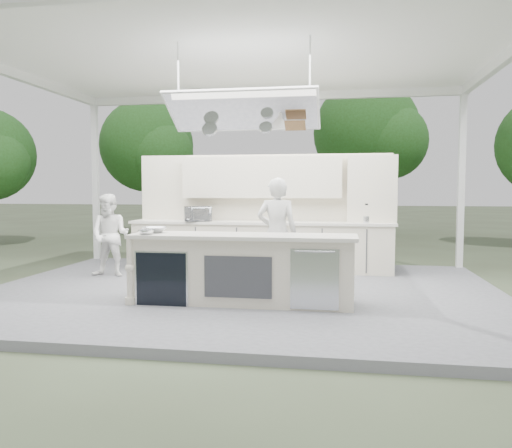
% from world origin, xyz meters
% --- Properties ---
extents(ground, '(90.00, 90.00, 0.00)m').
position_xyz_m(ground, '(0.00, 0.00, 0.00)').
color(ground, '#4B5A3E').
rests_on(ground, ground).
extents(stage_deck, '(8.00, 6.00, 0.12)m').
position_xyz_m(stage_deck, '(0.00, 0.00, 0.06)').
color(stage_deck, slate).
rests_on(stage_deck, ground).
extents(tent, '(8.20, 6.20, 3.86)m').
position_xyz_m(tent, '(0.00, -0.01, 3.71)').
color(tent, white).
rests_on(tent, ground).
extents(demo_island, '(3.10, 0.79, 0.95)m').
position_xyz_m(demo_island, '(0.18, -0.91, 0.60)').
color(demo_island, beige).
rests_on(demo_island, stage_deck).
extents(back_counter, '(5.08, 0.72, 0.95)m').
position_xyz_m(back_counter, '(0.00, 1.90, 0.60)').
color(back_counter, beige).
rests_on(back_counter, stage_deck).
extents(back_wall_unit, '(5.05, 0.48, 2.25)m').
position_xyz_m(back_wall_unit, '(0.44, 2.11, 1.57)').
color(back_wall_unit, beige).
rests_on(back_wall_unit, stage_deck).
extents(tree_cluster, '(19.55, 9.40, 5.85)m').
position_xyz_m(tree_cluster, '(-0.16, 9.77, 3.29)').
color(tree_cluster, '#493424').
rests_on(tree_cluster, ground).
extents(head_chef, '(0.64, 0.42, 1.75)m').
position_xyz_m(head_chef, '(0.54, 0.20, 1.00)').
color(head_chef, silver).
rests_on(head_chef, stage_deck).
extents(sous_chef, '(0.73, 0.57, 1.48)m').
position_xyz_m(sous_chef, '(-2.56, 0.79, 0.86)').
color(sous_chef, white).
rests_on(sous_chef, stage_deck).
extents(toaster_oven, '(0.60, 0.51, 0.28)m').
position_xyz_m(toaster_oven, '(-1.19, 1.70, 1.21)').
color(toaster_oven, silver).
rests_on(toaster_oven, back_counter).
extents(bowl_large, '(0.36, 0.36, 0.08)m').
position_xyz_m(bowl_large, '(-1.10, -0.84, 1.11)').
color(bowl_large, '#ADAFB4').
rests_on(bowl_large, demo_island).
extents(bowl_small, '(0.27, 0.27, 0.07)m').
position_xyz_m(bowl_small, '(-1.10, -1.15, 1.10)').
color(bowl_small, silver).
rests_on(bowl_small, demo_island).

